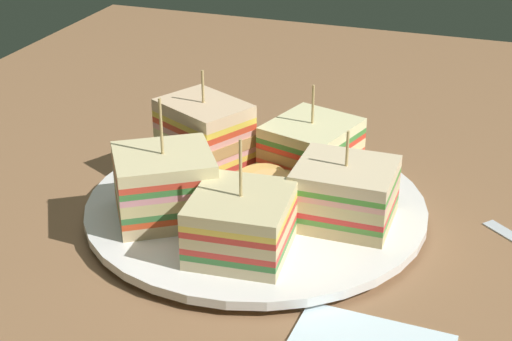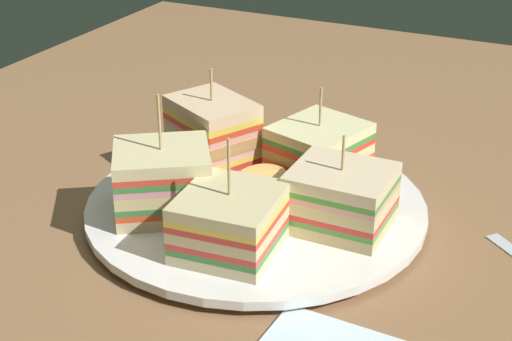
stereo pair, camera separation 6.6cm
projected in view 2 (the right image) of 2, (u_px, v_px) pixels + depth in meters
The scene contains 9 objects.
ground_plane at pixel (256, 224), 68.26cm from camera, with size 121.80×95.47×1.80cm, color #8D6341.
plate at pixel (256, 207), 67.48cm from camera, with size 29.40×29.40×1.39cm.
sandwich_wedge_0 at pixel (318, 150), 71.02cm from camera, with size 9.53×8.92×8.48cm.
sandwich_wedge_1 at pixel (213, 135), 71.85cm from camera, with size 8.80×9.69×9.74cm.
sandwich_wedge_2 at pixel (163, 181), 64.48cm from camera, with size 10.10×10.38×10.51cm.
sandwich_wedge_3 at pixel (230, 222), 59.36cm from camera, with size 8.49×7.92×9.40cm.
sandwich_wedge_4 at pixel (340, 198), 62.56cm from camera, with size 6.98×7.92×8.04cm.
chip_pile at pixel (270, 186), 67.23cm from camera, with size 7.38×7.34×2.72cm.
salad_garnish at pixel (256, 145), 76.25cm from camera, with size 7.69×5.69×1.52cm.
Camera 2 is at (-53.13, -25.79, 33.64)cm, focal length 54.49 mm.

